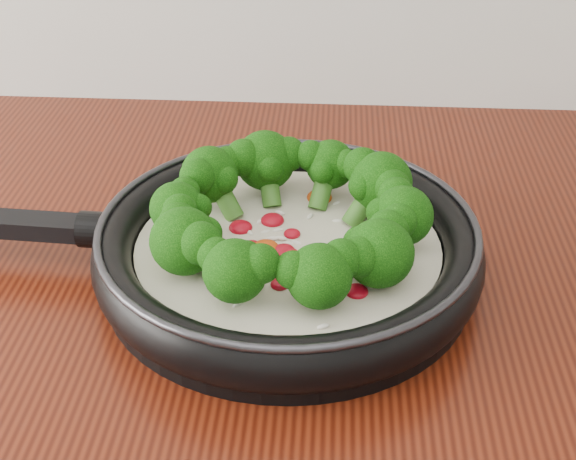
{
  "coord_description": "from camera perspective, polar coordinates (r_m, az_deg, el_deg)",
  "views": [
    {
      "loc": [
        0.04,
        0.51,
        1.32
      ],
      "look_at": [
        0.01,
        1.1,
        0.95
      ],
      "focal_mm": 49.9,
      "sensor_mm": 36.0,
      "label": 1
    }
  ],
  "objects": [
    {
      "name": "skillet",
      "position": [
        0.7,
        -0.19,
        -0.79
      ],
      "size": [
        0.54,
        0.36,
        0.1
      ],
      "color": "black",
      "rests_on": "counter"
    }
  ]
}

